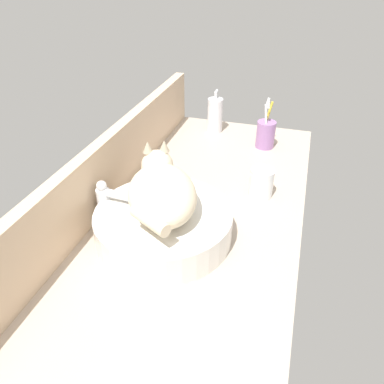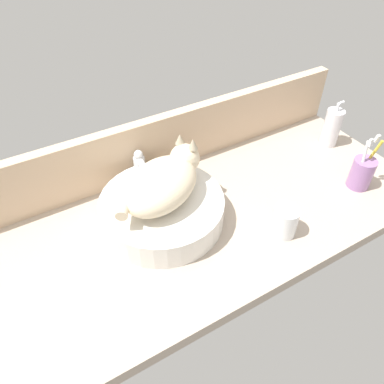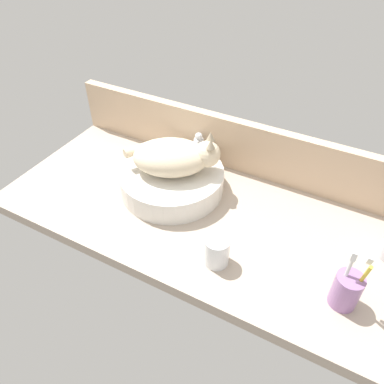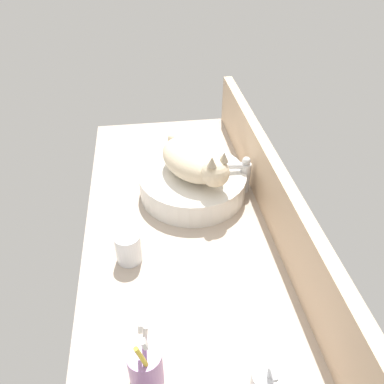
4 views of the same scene
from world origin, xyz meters
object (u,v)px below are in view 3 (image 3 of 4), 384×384
(cat, at_px, (175,157))
(faucet, at_px, (197,149))
(water_glass, at_px, (217,252))
(toothbrush_cup, at_px, (346,290))
(sink_basin, at_px, (172,180))

(cat, height_order, faucet, cat)
(faucet, height_order, water_glass, faucet)
(toothbrush_cup, bearing_deg, cat, 162.73)
(cat, xyz_separation_m, toothbrush_cup, (0.61, -0.19, -0.09))
(sink_basin, distance_m, cat, 0.10)
(sink_basin, distance_m, toothbrush_cup, 0.64)
(faucet, relative_size, toothbrush_cup, 0.73)
(cat, bearing_deg, sink_basin, -150.00)
(faucet, distance_m, toothbrush_cup, 0.70)
(cat, height_order, water_glass, cat)
(faucet, bearing_deg, water_glass, -55.33)
(sink_basin, height_order, faucet, faucet)
(sink_basin, xyz_separation_m, faucet, (0.01, 0.16, 0.03))
(faucet, bearing_deg, sink_basin, -93.80)
(faucet, distance_m, water_glass, 0.46)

